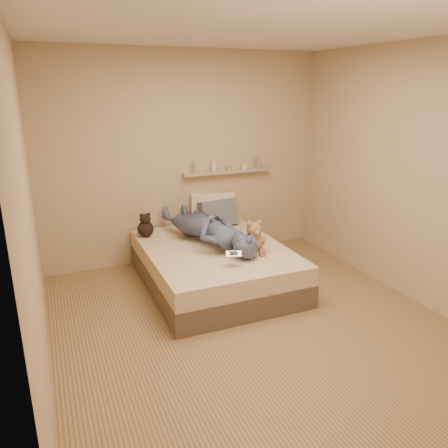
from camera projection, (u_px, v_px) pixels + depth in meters
name	position (u px, v px, depth m)	size (l,w,h in m)	color
room	(253.00, 190.00, 3.79)	(3.80, 3.80, 3.80)	#A17E53
bed	(214.00, 266.00, 4.93)	(1.50, 1.90, 0.45)	brown
game_console	(234.00, 254.00, 4.29)	(0.16, 0.11, 0.05)	#B1B3B8
teddy_bear	(254.00, 239.00, 4.65)	(0.30, 0.29, 0.37)	#8F6E4E
dark_plush	(145.00, 226.00, 5.16)	(0.19, 0.19, 0.30)	black
pillow_cream	(213.00, 208.00, 5.65)	(0.55, 0.16, 0.40)	beige
pillow_grey	(218.00, 213.00, 5.54)	(0.50, 0.14, 0.34)	slate
person	(208.00, 228.00, 4.94)	(0.55, 1.51, 0.36)	#4D5979
wall_shelf	(227.00, 172.00, 5.67)	(1.20, 0.12, 0.03)	tan
shelf_bottles	(234.00, 165.00, 5.68)	(0.96, 0.10, 0.18)	silver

